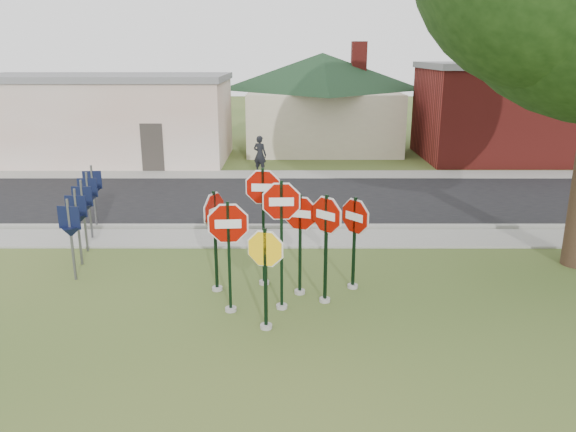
{
  "coord_description": "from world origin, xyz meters",
  "views": [
    {
      "loc": [
        0.11,
        -10.02,
        5.27
      ],
      "look_at": [
        0.11,
        2.0,
        1.74
      ],
      "focal_mm": 35.0,
      "sensor_mm": 36.0,
      "label": 1
    }
  ],
  "objects_px": {
    "stop_sign_yellow": "(265,268)",
    "stop_sign_center": "(281,226)",
    "stop_sign_left": "(229,241)",
    "pedestrian": "(260,155)"
  },
  "relations": [
    {
      "from": "stop_sign_yellow",
      "to": "stop_sign_center",
      "type": "bearing_deg",
      "value": 71.68
    },
    {
      "from": "stop_sign_center",
      "to": "stop_sign_left",
      "type": "xyz_separation_m",
      "value": [
        -1.08,
        -0.14,
        -0.28
      ]
    },
    {
      "from": "stop_sign_left",
      "to": "stop_sign_center",
      "type": "bearing_deg",
      "value": 7.25
    },
    {
      "from": "stop_sign_center",
      "to": "stop_sign_left",
      "type": "height_order",
      "value": "stop_sign_center"
    },
    {
      "from": "stop_sign_yellow",
      "to": "pedestrian",
      "type": "xyz_separation_m",
      "value": [
        -0.81,
        14.43,
        -0.38
      ]
    },
    {
      "from": "stop_sign_yellow",
      "to": "stop_sign_left",
      "type": "xyz_separation_m",
      "value": [
        -0.78,
        0.77,
        0.28
      ]
    },
    {
      "from": "stop_sign_center",
      "to": "stop_sign_left",
      "type": "bearing_deg",
      "value": -172.75
    },
    {
      "from": "stop_sign_left",
      "to": "pedestrian",
      "type": "bearing_deg",
      "value": 90.16
    },
    {
      "from": "stop_sign_yellow",
      "to": "stop_sign_left",
      "type": "distance_m",
      "value": 1.13
    },
    {
      "from": "stop_sign_yellow",
      "to": "stop_sign_left",
      "type": "relative_size",
      "value": 0.86
    }
  ]
}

